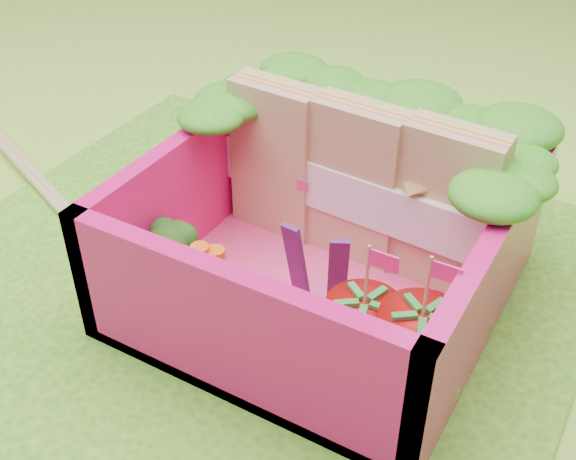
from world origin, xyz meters
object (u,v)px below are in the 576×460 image
Objects in this scene: strawberry_right at (418,348)px; broccoli at (172,247)px; sandwich_stack at (358,183)px; bento_box at (325,237)px; strawberry_left at (362,332)px; chopsticks at (63,208)px.

broccoli is at bearing -179.53° from strawberry_right.
sandwich_stack is 2.28× the size of strawberry_right.
bento_box is 4.18× the size of broccoli.
strawberry_left is (0.30, -0.30, -0.09)m from bento_box.
strawberry_left is 0.96× the size of strawberry_right.
sandwich_stack is 0.76m from broccoli.
broccoli is at bearing 179.55° from strawberry_left.
strawberry_left is 0.19m from strawberry_right.
strawberry_right reaches higher than bento_box.
sandwich_stack reaches higher than broccoli.
strawberry_left is at bearing -44.77° from bento_box.
strawberry_right is at bearing 4.24° from strawberry_left.
sandwich_stack is 3.83× the size of broccoli.
bento_box is at bearing 4.25° from chopsticks.
bento_box is 0.58m from strawberry_right.
bento_box is 1.33m from chopsticks.
strawberry_left reaches higher than broccoli.
broccoli is 0.85m from chopsticks.
chopsticks is (-1.30, -0.36, -0.35)m from sandwich_stack.
bento_box is at bearing -91.06° from sandwich_stack.
sandwich_stack is 0.54× the size of chopsticks.
chopsticks is (-1.60, 0.20, -0.17)m from strawberry_left.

